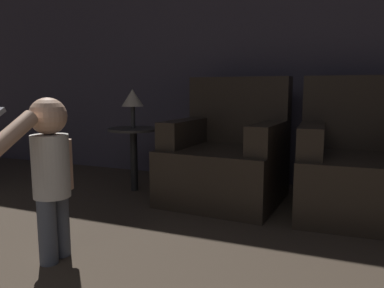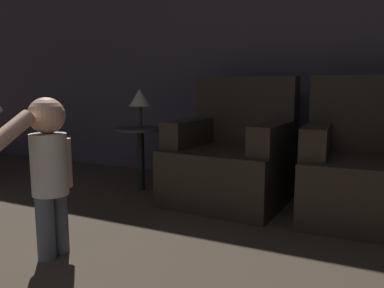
{
  "view_description": "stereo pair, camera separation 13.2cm",
  "coord_description": "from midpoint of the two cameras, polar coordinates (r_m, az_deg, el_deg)",
  "views": [
    {
      "loc": [
        0.7,
        1.11,
        0.85
      ],
      "look_at": [
        -0.12,
        3.14,
        0.53
      ],
      "focal_mm": 35.0,
      "sensor_mm": 36.0,
      "label": 1
    },
    {
      "loc": [
        0.82,
        1.17,
        0.85
      ],
      "look_at": [
        -0.12,
        3.14,
        0.53
      ],
      "focal_mm": 35.0,
      "sensor_mm": 36.0,
      "label": 2
    }
  ],
  "objects": [
    {
      "name": "armchair_left",
      "position": [
        2.88,
        4.05,
        -2.1
      ],
      "size": [
        0.87,
        0.86,
        0.94
      ],
      "rotation": [
        0.0,
        0.0,
        -0.06
      ],
      "color": "black",
      "rests_on": "ground_plane"
    },
    {
      "name": "person_toddler",
      "position": [
        1.96,
        -22.71,
        -3.17
      ],
      "size": [
        0.18,
        0.56,
        0.81
      ],
      "rotation": [
        0.0,
        0.0,
        1.64
      ],
      "color": "#474C56",
      "rests_on": "ground_plane"
    },
    {
      "name": "lamp",
      "position": [
        3.12,
        -10.25,
        6.81
      ],
      "size": [
        0.18,
        0.18,
        0.32
      ],
      "color": "#262626",
      "rests_on": "side_table"
    },
    {
      "name": "side_table",
      "position": [
        3.15,
        -10.09,
        0.56
      ],
      "size": [
        0.42,
        0.42,
        0.53
      ],
      "color": "black",
      "rests_on": "ground_plane"
    },
    {
      "name": "wall_back",
      "position": [
        3.48,
        9.63,
        15.72
      ],
      "size": [
        8.4,
        0.05,
        2.6
      ],
      "color": "#3D3842",
      "rests_on": "ground_plane"
    },
    {
      "name": "armchair_right",
      "position": [
        2.75,
        23.24,
        -3.29
      ],
      "size": [
        0.86,
        0.84,
        0.94
      ],
      "rotation": [
        0.0,
        0.0,
        0.05
      ],
      "color": "black",
      "rests_on": "ground_plane"
    }
  ]
}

